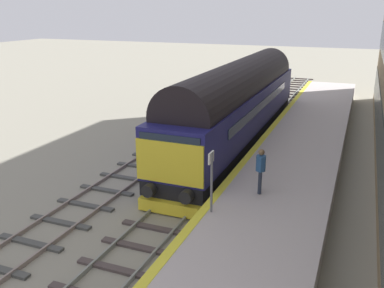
{
  "coord_description": "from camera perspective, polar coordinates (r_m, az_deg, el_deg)",
  "views": [
    {
      "loc": [
        6.1,
        -17.6,
        7.34
      ],
      "look_at": [
        0.2,
        -2.91,
        2.26
      ],
      "focal_mm": 39.77,
      "sensor_mm": 36.0,
      "label": 1
    }
  ],
  "objects": [
    {
      "name": "track_main",
      "position": [
        20.0,
        2.58,
        -3.58
      ],
      "size": [
        2.5,
        60.0,
        0.15
      ],
      "color": "gray",
      "rests_on": "ground"
    },
    {
      "name": "ground_plane",
      "position": [
        20.02,
        2.57,
        -3.73
      ],
      "size": [
        140.0,
        140.0,
        0.0
      ],
      "primitive_type": "plane",
      "color": "gray",
      "rests_on": "ground"
    },
    {
      "name": "track_adjacent_west",
      "position": [
        21.25,
        -5.93,
        -2.35
      ],
      "size": [
        2.5,
        60.0,
        0.15
      ],
      "color": "gray",
      "rests_on": "ground"
    },
    {
      "name": "station_platform",
      "position": [
        19.04,
        12.88,
        -3.72
      ],
      "size": [
        4.0,
        44.0,
        1.01
      ],
      "color": "#B9AFAB",
      "rests_on": "ground"
    },
    {
      "name": "waiting_passenger",
      "position": [
        15.19,
        9.19,
        -3.05
      ],
      "size": [
        0.4,
        0.5,
        1.64
      ],
      "rotation": [
        0.0,
        0.0,
        1.77
      ],
      "color": "#29303E",
      "rests_on": "station_platform"
    },
    {
      "name": "platform_number_sign",
      "position": [
        13.48,
        2.62,
        -3.89
      ],
      "size": [
        0.1,
        0.44,
        2.04
      ],
      "color": "slate",
      "rests_on": "station_platform"
    },
    {
      "name": "diesel_locomotive",
      "position": [
        23.22,
        6.19,
        5.62
      ],
      "size": [
        2.74,
        18.18,
        4.68
      ],
      "color": "black",
      "rests_on": "ground"
    }
  ]
}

